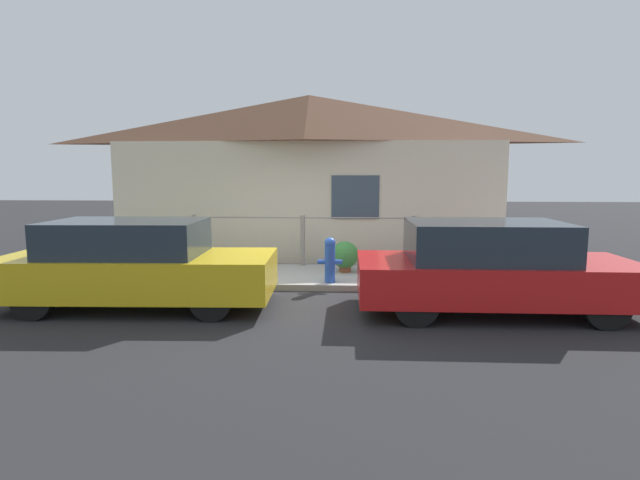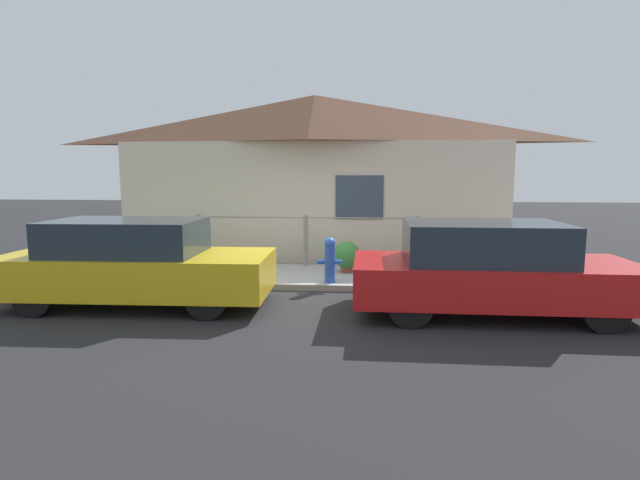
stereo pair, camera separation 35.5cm
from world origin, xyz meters
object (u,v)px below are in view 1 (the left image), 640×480
(car_left, at_px, (136,264))
(fire_hydrant, at_px, (330,259))
(car_right, at_px, (492,268))
(potted_plant_near_hydrant, at_px, (345,255))

(car_left, distance_m, fire_hydrant, 3.37)
(car_left, relative_size, car_right, 1.03)
(car_left, relative_size, fire_hydrant, 5.08)
(fire_hydrant, bearing_deg, potted_plant_near_hydrant, 74.70)
(car_left, bearing_deg, potted_plant_near_hydrant, 35.04)
(car_right, xyz_separation_m, fire_hydrant, (-2.52, 1.48, -0.14))
(car_left, distance_m, car_right, 5.53)
(fire_hydrant, height_order, potted_plant_near_hydrant, fire_hydrant)
(car_left, xyz_separation_m, car_right, (5.53, 0.00, 0.01))
(potted_plant_near_hydrant, bearing_deg, car_right, -47.89)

